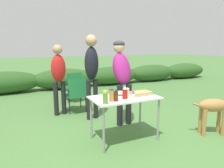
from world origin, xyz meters
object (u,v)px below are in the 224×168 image
(plate_stack, at_px, (100,98))
(ketchup_bottle, at_px, (125,93))
(spice_jar, at_px, (111,95))
(bbq_sauce_bottle, at_px, (116,95))
(paper_cup_stack, at_px, (127,93))
(relish_jar, at_px, (105,98))
(standing_person_in_olive_jacket, at_px, (59,73))
(standing_person_in_gray_fleece, at_px, (92,67))
(mustard_bottle, at_px, (133,94))
(camp_chair_green_behind_table, at_px, (76,93))
(food_tray, at_px, (141,93))
(standing_person_with_beanie, at_px, (122,72))
(camp_chair_near_hedge, at_px, (73,85))
(folding_table, at_px, (125,101))
(dog, at_px, (216,108))
(mayo_bottle, at_px, (133,96))
(mixing_bowl, at_px, (120,93))

(plate_stack, relative_size, ketchup_bottle, 1.17)
(spice_jar, bearing_deg, bbq_sauce_bottle, -6.50)
(paper_cup_stack, xyz_separation_m, relish_jar, (-0.46, -0.19, 0.02))
(standing_person_in_olive_jacket, bearing_deg, standing_person_in_gray_fleece, -52.73)
(paper_cup_stack, distance_m, standing_person_in_gray_fleece, 1.26)
(mustard_bottle, height_order, camp_chair_green_behind_table, mustard_bottle)
(paper_cup_stack, height_order, ketchup_bottle, ketchup_bottle)
(food_tray, relative_size, bbq_sauce_bottle, 2.04)
(spice_jar, height_order, standing_person_in_gray_fleece, standing_person_in_gray_fleece)
(food_tray, distance_m, plate_stack, 0.73)
(standing_person_with_beanie, relative_size, camp_chair_near_hedge, 2.01)
(relish_jar, distance_m, standing_person_with_beanie, 1.24)
(paper_cup_stack, relative_size, bbq_sauce_bottle, 0.81)
(folding_table, relative_size, dog, 1.40)
(ketchup_bottle, distance_m, dog, 1.69)
(camp_chair_green_behind_table, bearing_deg, bbq_sauce_bottle, -89.07)
(mustard_bottle, height_order, dog, mustard_bottle)
(plate_stack, relative_size, mayo_bottle, 1.76)
(camp_chair_near_hedge, bearing_deg, standing_person_in_gray_fleece, -105.25)
(spice_jar, xyz_separation_m, dog, (1.86, -0.35, -0.34))
(spice_jar, height_order, mustard_bottle, spice_jar)
(paper_cup_stack, distance_m, ketchup_bottle, 0.09)
(food_tray, height_order, mayo_bottle, mayo_bottle)
(standing_person_in_olive_jacket, bearing_deg, camp_chair_near_hedge, 52.58)
(bbq_sauce_bottle, relative_size, standing_person_in_olive_jacket, 0.12)
(standing_person_with_beanie, distance_m, standing_person_in_olive_jacket, 1.47)
(folding_table, relative_size, paper_cup_stack, 7.34)
(camp_chair_green_behind_table, bearing_deg, camp_chair_near_hedge, 78.61)
(food_tray, bearing_deg, mustard_bottle, -148.09)
(mayo_bottle, height_order, standing_person_in_olive_jacket, standing_person_in_olive_jacket)
(mayo_bottle, bearing_deg, standing_person_with_beanie, 72.37)
(camp_chair_near_hedge, bearing_deg, bbq_sauce_bottle, -107.42)
(spice_jar, distance_m, camp_chair_near_hedge, 2.92)
(dog, bearing_deg, mayo_bottle, -77.72)
(mayo_bottle, relative_size, standing_person_in_gray_fleece, 0.07)
(folding_table, bearing_deg, food_tray, 2.06)
(food_tray, xyz_separation_m, ketchup_bottle, (-0.37, -0.11, 0.07))
(spice_jar, height_order, ketchup_bottle, spice_jar)
(paper_cup_stack, distance_m, standing_person_in_olive_jacket, 1.94)
(mixing_bowl, height_order, standing_person_in_gray_fleece, standing_person_in_gray_fleece)
(folding_table, height_order, mayo_bottle, mayo_bottle)
(folding_table, height_order, relish_jar, relish_jar)
(mixing_bowl, height_order, standing_person_with_beanie, standing_person_with_beanie)
(mustard_bottle, bearing_deg, paper_cup_stack, 114.06)
(mayo_bottle, height_order, camp_chair_green_behind_table, mayo_bottle)
(spice_jar, bearing_deg, camp_chair_green_behind_table, 90.63)
(spice_jar, xyz_separation_m, mayo_bottle, (0.34, -0.06, -0.04))
(mixing_bowl, xyz_separation_m, relish_jar, (-0.45, -0.42, 0.06))
(plate_stack, height_order, dog, plate_stack)
(relish_jar, distance_m, camp_chair_near_hedge, 3.01)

